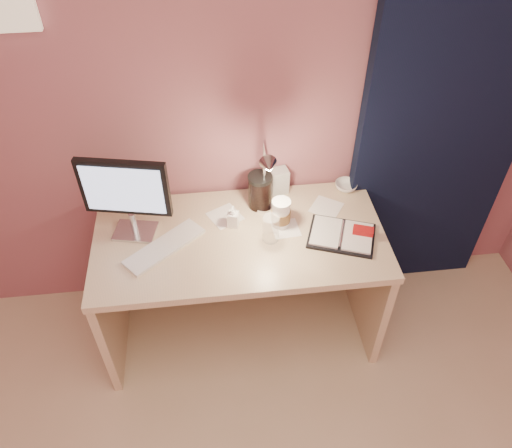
{
  "coord_description": "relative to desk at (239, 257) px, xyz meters",
  "views": [
    {
      "loc": [
        -0.12,
        -0.31,
        2.42
      ],
      "look_at": [
        0.07,
        1.33,
        0.85
      ],
      "focal_mm": 35.0,
      "sensor_mm": 36.0,
      "label": 1
    }
  ],
  "objects": [
    {
      "name": "product_box",
      "position": [
        0.24,
        0.24,
        0.29
      ],
      "size": [
        0.1,
        0.09,
        0.14
      ],
      "primitive_type": "cube",
      "rotation": [
        0.0,
        0.0,
        0.18
      ],
      "color": "beige",
      "rests_on": "desk"
    },
    {
      "name": "bowl",
      "position": [
        0.59,
        0.22,
        0.24
      ],
      "size": [
        0.14,
        0.14,
        0.04
      ],
      "primitive_type": "imported",
      "rotation": [
        0.0,
        0.0,
        -0.18
      ],
      "color": "white",
      "rests_on": "desk"
    },
    {
      "name": "lotion_bottle",
      "position": [
        -0.02,
        0.01,
        0.28
      ],
      "size": [
        0.06,
        0.07,
        0.12
      ],
      "primitive_type": "imported",
      "rotation": [
        0.0,
        0.0,
        -0.27
      ],
      "color": "white",
      "rests_on": "desk"
    },
    {
      "name": "room",
      "position": [
        0.95,
        0.24,
        0.63
      ],
      "size": [
        3.5,
        3.5,
        3.5
      ],
      "color": "#C6B28E",
      "rests_on": "ground"
    },
    {
      "name": "clear_cup",
      "position": [
        0.14,
        -0.11,
        0.29
      ],
      "size": [
        0.08,
        0.08,
        0.14
      ],
      "primitive_type": "cylinder",
      "color": "white",
      "rests_on": "desk"
    },
    {
      "name": "desk_lamp",
      "position": [
        0.14,
        0.01,
        0.5
      ],
      "size": [
        0.1,
        0.26,
        0.43
      ],
      "rotation": [
        0.0,
        0.0,
        -0.03
      ],
      "color": "silver",
      "rests_on": "desk"
    },
    {
      "name": "desk",
      "position": [
        0.0,
        0.0,
        0.0
      ],
      "size": [
        1.4,
        0.7,
        0.73
      ],
      "color": "tan",
      "rests_on": "ground"
    },
    {
      "name": "monitor",
      "position": [
        -0.5,
        0.01,
        0.48
      ],
      "size": [
        0.4,
        0.18,
        0.43
      ],
      "rotation": [
        0.0,
        0.0,
        -0.22
      ],
      "color": "silver",
      "rests_on": "desk"
    },
    {
      "name": "paper_a",
      "position": [
        0.23,
        -0.05,
        0.23
      ],
      "size": [
        0.14,
        0.14,
        0.0
      ],
      "primitive_type": "cube",
      "rotation": [
        0.0,
        0.0,
        0.08
      ],
      "color": "white",
      "rests_on": "desk"
    },
    {
      "name": "dark_jar",
      "position": [
        0.12,
        0.14,
        0.31
      ],
      "size": [
        0.12,
        0.12,
        0.17
      ],
      "primitive_type": "cylinder",
      "color": "black",
      "rests_on": "desk"
    },
    {
      "name": "paper_b",
      "position": [
        0.46,
        0.08,
        0.23
      ],
      "size": [
        0.2,
        0.2,
        0.0
      ],
      "primitive_type": "cube",
      "rotation": [
        0.0,
        0.0,
        -0.61
      ],
      "color": "white",
      "rests_on": "desk"
    },
    {
      "name": "coffee_cup",
      "position": [
        0.21,
        -0.02,
        0.3
      ],
      "size": [
        0.09,
        0.09,
        0.15
      ],
      "color": "white",
      "rests_on": "desk"
    },
    {
      "name": "planner",
      "position": [
        0.49,
        -0.14,
        0.24
      ],
      "size": [
        0.37,
        0.33,
        0.05
      ],
      "rotation": [
        0.0,
        0.0,
        -0.36
      ],
      "color": "black",
      "rests_on": "desk"
    },
    {
      "name": "paper_c",
      "position": [
        -0.06,
        0.08,
        0.23
      ],
      "size": [
        0.2,
        0.2,
        0.0
      ],
      "primitive_type": "cube",
      "rotation": [
        0.0,
        0.0,
        0.48
      ],
      "color": "white",
      "rests_on": "desk"
    },
    {
      "name": "keyboard",
      "position": [
        -0.36,
        -0.11,
        0.23
      ],
      "size": [
        0.39,
        0.35,
        0.02
      ],
      "primitive_type": "cube",
      "rotation": [
        0.0,
        0.0,
        0.68
      ],
      "color": "white",
      "rests_on": "desk"
    }
  ]
}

